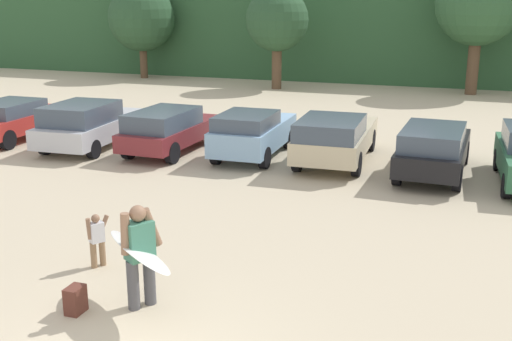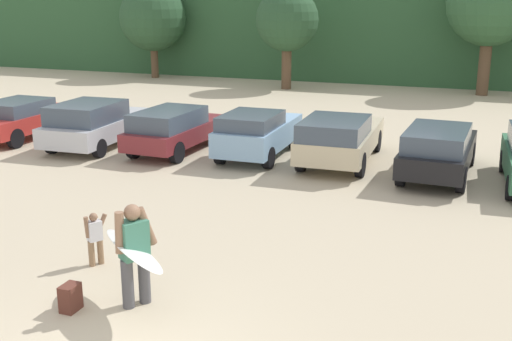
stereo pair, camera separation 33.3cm
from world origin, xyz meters
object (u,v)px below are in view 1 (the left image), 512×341
Objects in this scene: parked_car_maroon at (169,129)px; person_adult at (140,250)px; parked_car_silver at (89,124)px; surfboard_white at (139,251)px; parked_car_black at (434,148)px; person_child at (97,237)px; parked_car_champagne at (335,137)px; parked_car_red at (14,119)px; parked_car_sky_blue at (253,132)px; backpack_dropped at (75,300)px.

person_adult is at bearing -153.68° from parked_car_maroon.
parked_car_silver is 2.34× the size of surfboard_white.
person_child is at bearing 149.19° from parked_car_black.
parked_car_champagne is at bearing -87.76° from parked_car_silver.
person_child is at bearing -133.93° from parked_car_red.
parked_car_champagne is at bearing 83.12° from parked_car_black.
parked_car_sky_blue is at bearing -81.81° from parked_car_maroon.
parked_car_red is 12.15m from person_child.
parked_car_silver is 10.43× the size of backpack_dropped.
parked_car_red reaches higher than surfboard_white.
parked_car_red is 14.05m from person_adult.
parked_car_sky_blue is 10.05m from surfboard_white.
backpack_dropped is at bearing 167.85° from parked_car_champagne.
parked_car_maroon is 8.27m from parked_car_black.
parked_car_silver is 1.04× the size of parked_car_black.
parked_car_sky_blue reaches higher than surfboard_white.
surfboard_white is at bearing -132.98° from parked_car_red.
surfboard_white is (1.57, -1.16, 0.41)m from person_child.
parked_car_maroon reaches higher than backpack_dropped.
parked_car_maroon is at bearing 108.73° from backpack_dropped.
parked_car_sky_blue is at bearing -87.17° from parked_car_silver.
parked_car_sky_blue is at bearing 93.69° from backpack_dropped.
person_child is (2.78, -8.46, -0.19)m from parked_car_maroon.
person_child is 0.52× the size of surfboard_white.
parked_car_sky_blue is at bearing -87.88° from parked_car_red.
backpack_dropped is at bearing 67.63° from surfboard_white.
parked_car_maroon is 5.38m from parked_car_champagne.
person_adult is 1.96m from person_child.
parked_car_sky_blue is 3.90× the size of person_child.
parked_car_champagne is 1.07× the size of parked_car_black.
parked_car_red is 8.82m from parked_car_sky_blue.
person_adult is at bearing 172.32° from parked_car_champagne.
parked_car_champagne is 2.42× the size of surfboard_white.
parked_car_silver is at bearing 122.36° from backpack_dropped.
person_child is at bearing 179.12° from parked_car_sky_blue.
parked_car_maroon is 10.56m from surfboard_white.
parked_car_maroon is at bearing -87.70° from parked_car_silver.
parked_car_silver reaches higher than parked_car_sky_blue.
parked_car_black is (2.91, -0.46, -0.02)m from parked_car_champagne.
person_child is at bearing -148.54° from parked_car_silver.
backpack_dropped is (-0.91, -0.50, -0.77)m from surfboard_white.
parked_car_silver reaches higher than parked_car_black.
backpack_dropped is (0.67, -10.43, -0.57)m from parked_car_sky_blue.
parked_car_black is at bearing 64.49° from backpack_dropped.
person_child is (-2.58, -8.93, -0.23)m from parked_car_champagne.
surfboard_white is (-3.92, -9.63, 0.20)m from parked_car_black.
parked_car_silver is 8.21m from parked_car_champagne.
person_child is 1.83m from backpack_dropped.
parked_car_silver is at bearing -13.87° from surfboard_white.
parked_car_silver reaches higher than surfboard_white.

